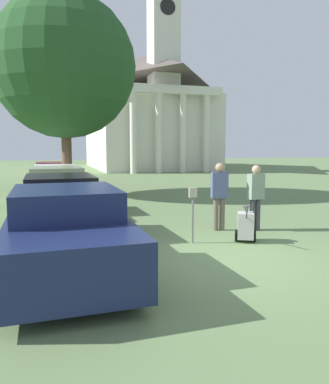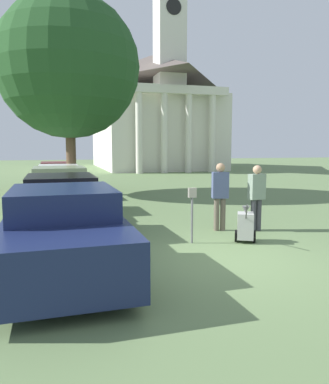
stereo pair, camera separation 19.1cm
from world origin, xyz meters
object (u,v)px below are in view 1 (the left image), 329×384
at_px(parked_car_sage, 57,191).
at_px(equipment_cart, 245,225).
at_px(parked_car_navy, 66,231).
at_px(parked_car_white, 55,183).
at_px(church, 146,109).
at_px(parking_meter, 193,204).
at_px(parked_car_black, 60,207).
at_px(parked_car_maroon, 53,177).
at_px(person_worker, 219,192).
at_px(person_supervisor, 256,193).

height_order(parked_car_sage, equipment_cart, parked_car_sage).
relative_size(parked_car_navy, parked_car_sage, 1.04).
bearing_deg(equipment_cart, parked_car_white, 140.77).
distance_m(parked_car_sage, equipment_cart, 6.89).
bearing_deg(church, equipment_cart, -100.53).
xyz_separation_m(parked_car_sage, parking_meter, (2.85, -5.30, 0.19)).
bearing_deg(parked_car_navy, church, 72.04).
relative_size(parked_car_black, equipment_cart, 5.03).
relative_size(parked_car_white, parked_car_maroon, 1.08).
xyz_separation_m(parking_meter, equipment_cart, (1.22, -0.25, -0.51)).
bearing_deg(person_worker, person_supervisor, 172.20).
xyz_separation_m(parked_car_navy, equipment_cart, (4.07, 0.87, -0.32)).
xyz_separation_m(parked_car_navy, parked_car_white, (0.00, 10.00, -0.04)).
relative_size(parked_car_white, person_supervisor, 2.98).
distance_m(parking_meter, church, 32.05).
bearing_deg(parked_car_white, person_supervisor, -59.76).
relative_size(parked_car_black, parked_car_maroon, 1.05).
bearing_deg(parked_car_black, parked_car_maroon, 89.16).
distance_m(parked_car_maroon, equipment_cart, 12.79).
bearing_deg(parking_meter, parked_car_black, 147.87).
bearing_deg(parked_car_black, parked_car_navy, -90.84).
bearing_deg(parked_car_black, person_supervisor, -12.97).
height_order(parked_car_navy, parked_car_maroon, parked_car_navy).
xyz_separation_m(parked_car_maroon, church, (9.84, 18.95, 5.49)).
height_order(parking_meter, church, church).
bearing_deg(parked_car_sage, parked_car_black, -90.84).
relative_size(parked_car_sage, person_worker, 2.62).
bearing_deg(parked_car_maroon, parked_car_white, -90.84).
height_order(parked_car_navy, parked_car_white, parked_car_navy).
bearing_deg(parked_car_navy, person_worker, 27.41).
distance_m(parked_car_black, parked_car_sage, 3.51).
height_order(parked_car_sage, person_supervisor, person_supervisor).
height_order(parked_car_maroon, person_worker, person_worker).
relative_size(parking_meter, person_worker, 0.72).
bearing_deg(parked_car_maroon, equipment_cart, -72.29).
bearing_deg(person_worker, parked_car_maroon, -59.07).
height_order(parking_meter, equipment_cart, parking_meter).
bearing_deg(person_worker, parking_meter, 52.32).
distance_m(parked_car_black, person_worker, 4.09).
height_order(parked_car_black, parking_meter, parked_car_black).
xyz_separation_m(parked_car_white, equipment_cart, (4.07, -9.13, -0.28)).
distance_m(parked_car_black, person_supervisor, 5.03).
xyz_separation_m(parked_car_white, person_supervisor, (4.91, -8.15, 0.31)).
relative_size(parking_meter, equipment_cart, 1.28).
distance_m(parked_car_navy, parked_car_maroon, 12.99).
bearing_deg(parking_meter, person_supervisor, 19.60).
height_order(parked_car_navy, person_worker, person_worker).
distance_m(parking_meter, person_worker, 1.56).
xyz_separation_m(parked_car_white, church, (9.84, 21.95, 5.50)).
distance_m(parked_car_black, church, 31.15).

